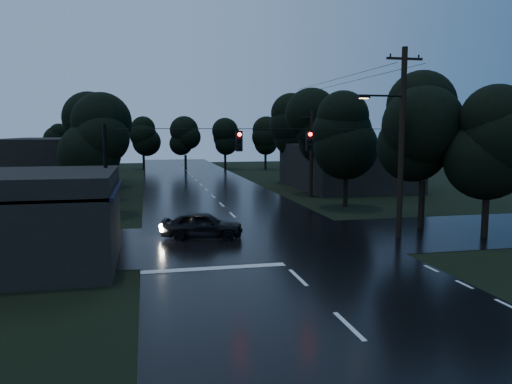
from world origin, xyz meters
name	(u,v)px	position (x,y,z in m)	size (l,w,h in m)	color
ground	(349,327)	(0.00, 0.00, 0.00)	(160.00, 160.00, 0.00)	black
main_road	(213,197)	(0.00, 30.00, 0.00)	(12.00, 120.00, 0.02)	black
cross_street	(258,240)	(0.00, 12.00, 0.00)	(60.00, 9.00, 0.02)	black
building_far_right	(346,166)	(14.00, 34.00, 2.20)	(10.00, 14.00, 4.40)	black
building_far_left	(61,163)	(-14.00, 40.00, 2.50)	(10.00, 16.00, 5.00)	black
utility_pole_main	(400,139)	(7.41, 11.00, 5.26)	(3.50, 0.30, 10.00)	black
utility_pole_far	(311,152)	(8.30, 28.00, 3.88)	(2.00, 0.30, 7.50)	black
anchor_pole_left	(106,189)	(-7.50, 11.00, 3.00)	(0.18, 0.18, 6.00)	black
span_signals	(274,140)	(0.56, 10.99, 5.24)	(15.00, 0.37, 1.12)	black
tree_corner_near	(425,126)	(10.00, 13.00, 5.99)	(4.48, 4.48, 9.44)	black
tree_corner_far	(489,140)	(12.00, 10.00, 5.24)	(3.92, 3.92, 8.26)	black
tree_left_a	(94,138)	(-9.00, 22.00, 5.24)	(3.92, 3.92, 8.26)	black
tree_left_b	(96,132)	(-9.60, 30.00, 5.62)	(4.20, 4.20, 8.85)	black
tree_left_c	(99,128)	(-10.20, 40.00, 5.99)	(4.48, 4.48, 9.44)	black
tree_right_a	(347,132)	(9.00, 22.00, 5.62)	(4.20, 4.20, 8.85)	black
tree_right_b	(318,128)	(9.60, 30.00, 5.99)	(4.48, 4.48, 9.44)	black
tree_right_c	(293,125)	(10.20, 40.00, 6.37)	(4.76, 4.76, 10.03)	black
car	(202,225)	(-2.81, 13.09, 0.73)	(1.72, 4.29, 1.46)	black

